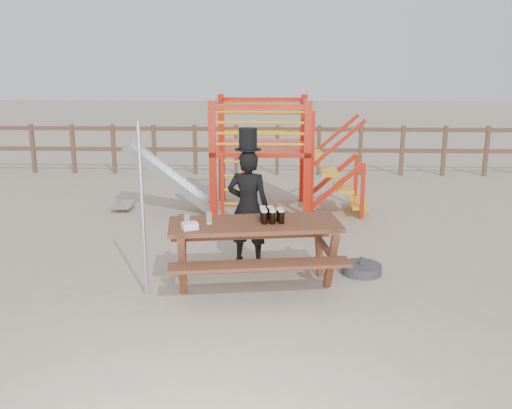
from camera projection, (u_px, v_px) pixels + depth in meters
name	position (u px, v px, depth m)	size (l,w,h in m)	color
ground	(238.00, 287.00, 7.18)	(60.00, 60.00, 0.00)	tan
back_fence	(257.00, 144.00, 13.76)	(15.09, 0.09, 1.20)	brown
playground_fort	(257.00, 155.00, 10.37)	(4.71, 1.84, 2.10)	red
picnic_table	(255.00, 245.00, 7.14)	(2.31, 1.75, 0.82)	brown
man_with_hat	(248.00, 204.00, 7.85)	(0.64, 0.47, 1.88)	black
metal_pole	(143.00, 211.00, 6.67)	(0.05, 0.05, 2.11)	#B2B2B7
parasol_base	(361.00, 269.00, 7.61)	(0.53, 0.53, 0.23)	#39393E
paper_bag	(190.00, 226.00, 6.77)	(0.18, 0.14, 0.08)	white
stout_pints	(271.00, 215.00, 7.06)	(0.31, 0.29, 0.17)	black
empty_glasses	(198.00, 220.00, 6.92)	(0.33, 0.22, 0.15)	silver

